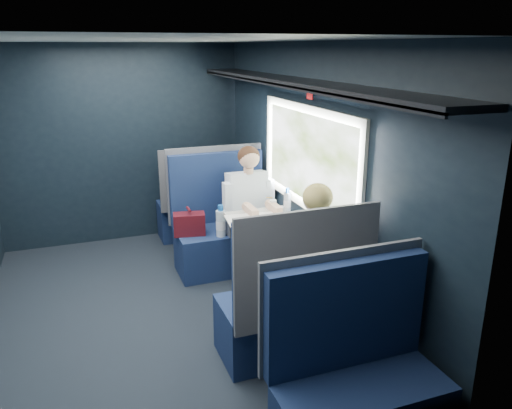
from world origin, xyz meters
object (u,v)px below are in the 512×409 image
object	(u,v)px
seat_bay_far	(291,308)
seat_row_front	(201,205)
man	(251,205)
seat_row_back	(356,384)
woman	(313,256)
cup	(273,204)
laptop	(308,217)
bottle_small	(287,201)
table	(270,234)
seat_bay_near	(222,230)

from	to	relation	value
seat_bay_far	seat_row_front	distance (m)	2.67
man	seat_row_back	bearing A→B (deg)	-95.72
woman	cup	distance (m)	1.16
seat_row_back	woman	xyz separation A→B (m)	(0.25, 1.09, 0.32)
seat_bay_far	cup	distance (m)	1.42
seat_row_back	laptop	size ratio (longest dim) A/B	3.61
seat_row_back	man	bearing A→B (deg)	84.28
seat_bay_far	bottle_small	bearing A→B (deg)	67.81
seat_row_front	bottle_small	world-z (taller)	seat_row_front
table	woman	distance (m)	0.71
seat_bay_far	bottle_small	xyz separation A→B (m)	(0.48, 1.18, 0.43)
woman	cup	bearing A→B (deg)	83.03
seat_row_front	seat_row_back	xyz separation A→B (m)	(0.00, -3.59, 0.00)
laptop	bottle_small	distance (m)	0.38
laptop	man	bearing A→B (deg)	109.19
seat_bay_near	cup	world-z (taller)	seat_bay_near
bottle_small	cup	bearing A→B (deg)	123.05
laptop	bottle_small	xyz separation A→B (m)	(-0.04, 0.37, 0.04)
woman	seat_row_back	bearing A→B (deg)	-102.93
seat_bay_far	man	size ratio (longest dim) A/B	0.95
woman	laptop	size ratio (longest dim) A/B	4.11
seat_bay_near	seat_row_back	size ratio (longest dim) A/B	1.09
laptop	cup	distance (m)	0.53
man	bottle_small	distance (m)	0.48
seat_row_back	man	xyz separation A→B (m)	(0.25, 2.50, 0.31)
table	laptop	xyz separation A→B (m)	(0.33, -0.07, 0.14)
woman	bottle_small	distance (m)	1.04
seat_row_back	bottle_small	bearing A→B (deg)	77.12
seat_row_back	cup	xyz separation A→B (m)	(0.39, 2.24, 0.37)
seat_bay_far	man	xyz separation A→B (m)	(0.25, 1.57, 0.30)
seat_row_front	laptop	size ratio (longest dim) A/B	3.61
seat_row_front	cup	bearing A→B (deg)	-73.95
table	laptop	distance (m)	0.37
cup	seat_bay_far	bearing A→B (deg)	-106.53
bottle_small	woman	bearing A→B (deg)	-102.83
seat_bay_far	seat_bay_near	bearing A→B (deg)	90.43
seat_bay_near	laptop	size ratio (longest dim) A/B	3.92
laptop	bottle_small	size ratio (longest dim) A/B	1.38
seat_bay_near	bottle_small	world-z (taller)	seat_bay_near
seat_bay_near	cup	distance (m)	0.69
laptop	bottle_small	bearing A→B (deg)	95.75
cup	table	bearing A→B (deg)	-115.28
seat_bay_far	seat_row_back	size ratio (longest dim) A/B	1.09
seat_row_back	man	world-z (taller)	man
table	seat_bay_far	distance (m)	0.93
table	cup	size ratio (longest dim) A/B	11.59
seat_row_front	woman	xyz separation A→B (m)	(0.25, -2.50, 0.32)
seat_bay_near	seat_bay_far	xyz separation A→B (m)	(0.01, -1.74, -0.01)
seat_bay_far	seat_row_front	size ratio (longest dim) A/B	1.09
seat_row_front	cup	xyz separation A→B (m)	(0.39, -1.36, 0.37)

